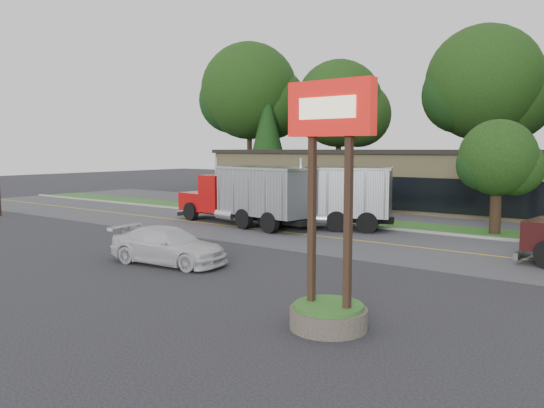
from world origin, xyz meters
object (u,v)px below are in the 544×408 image
at_px(bilo_sign, 329,246).
at_px(rally_car, 168,246).
at_px(dump_truck_red, 250,194).
at_px(dump_truck_blue, 330,196).

relative_size(bilo_sign, rally_car, 1.25).
relative_size(dump_truck_red, dump_truck_blue, 1.25).
height_order(bilo_sign, dump_truck_red, bilo_sign).
bearing_deg(bilo_sign, rally_car, 162.71).
xyz_separation_m(bilo_sign, dump_truck_blue, (-8.24, 14.07, -0.22)).
distance_m(dump_truck_red, dump_truck_blue, 4.53).
xyz_separation_m(bilo_sign, rally_car, (-8.64, 2.69, -1.33)).
distance_m(bilo_sign, dump_truck_red, 17.47).
bearing_deg(dump_truck_red, rally_car, 120.21).
bearing_deg(dump_truck_red, dump_truck_blue, -148.09).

